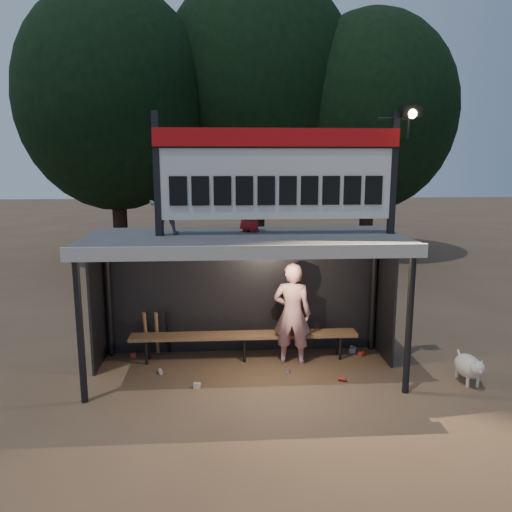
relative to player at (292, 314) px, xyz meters
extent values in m
plane|color=brown|center=(-0.82, -0.34, -0.89)|extent=(80.00, 80.00, 0.00)
imported|color=white|center=(0.00, 0.00, 0.00)|extent=(0.73, 0.56, 1.79)
imported|color=slate|center=(-2.09, -0.20, 1.89)|extent=(0.49, 0.40, 0.94)
imported|color=#AC1A1D|center=(-0.72, 0.04, 1.87)|extent=(0.52, 0.47, 0.89)
cube|color=#424245|center=(-0.82, -0.34, 1.37)|extent=(5.00, 2.00, 0.12)
cube|color=beige|center=(-0.82, -1.36, 1.33)|extent=(5.10, 0.06, 0.20)
cylinder|color=black|center=(-3.22, -1.24, 0.21)|extent=(0.10, 0.10, 2.20)
cylinder|color=black|center=(1.58, -1.24, 0.21)|extent=(0.10, 0.10, 2.20)
cylinder|color=black|center=(-3.22, 0.56, 0.21)|extent=(0.10, 0.10, 2.20)
cylinder|color=black|center=(1.58, 0.56, 0.21)|extent=(0.10, 0.10, 2.20)
cube|color=black|center=(-0.82, 0.66, 0.21)|extent=(5.00, 0.04, 2.20)
cube|color=black|center=(-3.32, 0.16, 0.21)|extent=(0.04, 1.00, 2.20)
cube|color=black|center=(1.68, 0.16, 0.21)|extent=(0.04, 1.00, 2.20)
cylinder|color=black|center=(-0.82, 0.66, 1.26)|extent=(5.00, 0.06, 0.06)
cube|color=black|center=(-2.17, -0.34, 2.38)|extent=(0.10, 0.10, 1.90)
cube|color=black|center=(1.53, -0.34, 2.38)|extent=(0.10, 0.10, 1.90)
cube|color=silver|center=(-0.32, -0.34, 2.38)|extent=(3.80, 0.08, 1.40)
cube|color=red|center=(-0.32, -0.39, 2.94)|extent=(3.80, 0.04, 0.28)
cube|color=black|center=(-0.32, -0.39, 2.79)|extent=(3.80, 0.02, 0.03)
cube|color=black|center=(-1.85, -0.39, 2.13)|extent=(0.27, 0.03, 0.45)
cube|color=black|center=(-1.51, -0.39, 2.13)|extent=(0.27, 0.03, 0.45)
cube|color=black|center=(-1.17, -0.39, 2.13)|extent=(0.27, 0.03, 0.45)
cube|color=black|center=(-0.83, -0.39, 2.13)|extent=(0.27, 0.03, 0.45)
cube|color=black|center=(-0.49, -0.39, 2.13)|extent=(0.27, 0.03, 0.45)
cube|color=black|center=(-0.15, -0.39, 2.13)|extent=(0.27, 0.03, 0.45)
cube|color=black|center=(0.19, -0.39, 2.13)|extent=(0.27, 0.03, 0.45)
cube|color=black|center=(0.53, -0.39, 2.13)|extent=(0.27, 0.03, 0.45)
cube|color=black|center=(0.87, -0.39, 2.13)|extent=(0.27, 0.03, 0.45)
cube|color=black|center=(1.21, -0.39, 2.13)|extent=(0.27, 0.03, 0.45)
cylinder|color=black|center=(1.48, -0.34, 3.23)|extent=(0.50, 0.04, 0.04)
cylinder|color=black|center=(1.73, -0.34, 3.08)|extent=(0.04, 0.04, 0.30)
cube|color=black|center=(1.73, -0.39, 3.33)|extent=(0.30, 0.22, 0.18)
sphere|color=#FFD88C|center=(1.73, -0.48, 3.29)|extent=(0.14, 0.14, 0.14)
cube|color=#8D6442|center=(-0.82, 0.21, -0.44)|extent=(4.00, 0.35, 0.06)
cylinder|color=black|center=(-2.52, 0.09, -0.67)|extent=(0.05, 0.05, 0.45)
cylinder|color=black|center=(-2.52, 0.33, -0.67)|extent=(0.05, 0.05, 0.45)
cylinder|color=black|center=(-0.82, 0.09, -0.67)|extent=(0.05, 0.05, 0.45)
cylinder|color=black|center=(-0.82, 0.33, -0.67)|extent=(0.05, 0.05, 0.45)
cylinder|color=black|center=(0.88, 0.09, -0.67)|extent=(0.05, 0.05, 0.45)
cylinder|color=black|center=(0.88, 0.33, -0.67)|extent=(0.05, 0.05, 0.45)
cylinder|color=black|center=(-4.82, 9.66, 0.98)|extent=(0.50, 0.50, 3.74)
ellipsoid|color=black|center=(-4.82, 9.66, 4.63)|extent=(6.46, 6.46, 7.48)
cylinder|color=black|center=(0.18, 11.16, 1.20)|extent=(0.50, 0.50, 4.18)
ellipsoid|color=black|center=(0.18, 11.16, 5.28)|extent=(7.22, 7.22, 8.36)
cylinder|color=#322016|center=(4.18, 10.16, 0.87)|extent=(0.50, 0.50, 3.52)
ellipsoid|color=black|center=(4.18, 10.16, 4.31)|extent=(6.08, 6.08, 7.04)
ellipsoid|color=beige|center=(2.69, -0.95, -0.62)|extent=(0.36, 0.58, 0.36)
sphere|color=#EEE4CF|center=(2.69, -1.23, -0.53)|extent=(0.22, 0.22, 0.22)
cone|color=beige|center=(2.69, -1.33, -0.55)|extent=(0.10, 0.10, 0.10)
cone|color=beige|center=(2.64, -1.25, -0.43)|extent=(0.06, 0.06, 0.07)
cone|color=beige|center=(2.74, -1.25, -0.43)|extent=(0.06, 0.06, 0.07)
cylinder|color=beige|center=(2.61, -1.13, -0.80)|extent=(0.05, 0.05, 0.18)
cylinder|color=beige|center=(2.77, -1.13, -0.80)|extent=(0.05, 0.05, 0.18)
cylinder|color=beige|center=(2.61, -0.77, -0.80)|extent=(0.05, 0.05, 0.18)
cylinder|color=beige|center=(2.77, -0.77, -0.80)|extent=(0.05, 0.05, 0.18)
cylinder|color=beige|center=(2.69, -0.65, -0.55)|extent=(0.04, 0.16, 0.14)
cylinder|color=#976E46|center=(-2.58, 0.48, -0.46)|extent=(0.07, 0.27, 0.84)
cylinder|color=#A1734B|center=(-2.38, 0.48, -0.46)|extent=(0.09, 0.30, 0.83)
cylinder|color=black|center=(-2.18, 0.48, -0.46)|extent=(0.07, 0.32, 0.83)
cube|color=red|center=(-2.81, 0.44, -0.85)|extent=(0.12, 0.09, 0.08)
cylinder|color=silver|center=(1.25, 0.55, -0.86)|extent=(0.12, 0.14, 0.07)
cube|color=silver|center=(-1.60, -0.89, -0.85)|extent=(0.11, 0.09, 0.08)
cylinder|color=#AA271D|center=(0.71, -0.79, -0.86)|extent=(0.14, 0.11, 0.07)
cube|color=#B6B6BB|center=(1.18, 0.39, -0.85)|extent=(0.12, 0.11, 0.08)
cylinder|color=beige|center=(-2.23, -0.31, -0.86)|extent=(0.10, 0.13, 0.07)
cube|color=red|center=(1.31, 0.24, -0.85)|extent=(0.11, 0.12, 0.08)
cylinder|color=silver|center=(-0.12, -0.42, -0.86)|extent=(0.09, 0.13, 0.07)
camera|label=1|loc=(-1.15, -8.16, 2.57)|focal=35.00mm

